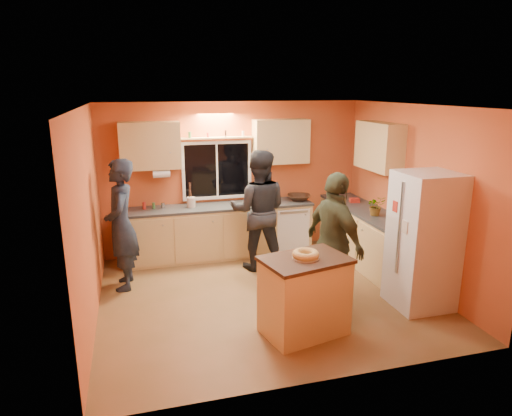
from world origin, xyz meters
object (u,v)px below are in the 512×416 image
object	(u,v)px
refrigerator	(424,241)
person_center	(259,211)
person_left	(121,225)
person_right	(335,243)
island	(304,295)

from	to	relation	value
refrigerator	person_center	world-z (taller)	person_center
refrigerator	person_center	distance (m)	2.50
refrigerator	person_left	bearing A→B (deg)	156.73
person_center	person_right	world-z (taller)	person_center
refrigerator	person_left	distance (m)	4.13
person_center	refrigerator	bearing A→B (deg)	151.50
person_center	island	bearing A→B (deg)	107.44
refrigerator	island	world-z (taller)	refrigerator
refrigerator	person_left	xyz separation A→B (m)	(-3.79, 1.63, 0.04)
island	person_center	distance (m)	2.15
island	person_left	size ratio (longest dim) A/B	0.58
island	person_right	world-z (taller)	person_right
person_left	person_right	world-z (taller)	person_left
island	person_left	distance (m)	2.83
island	person_center	world-z (taller)	person_center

